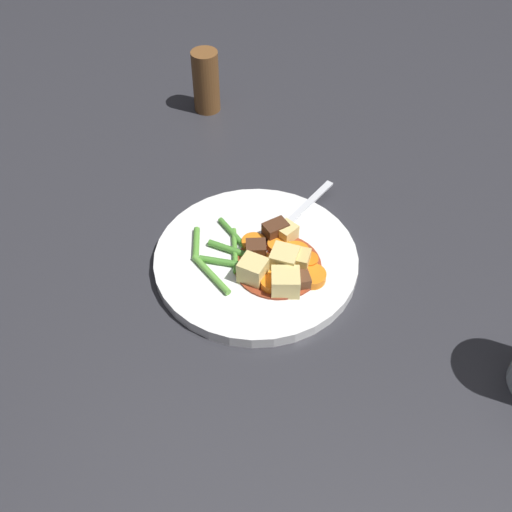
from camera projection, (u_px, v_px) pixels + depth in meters
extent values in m
plane|color=#2D2D33|center=(256.00, 264.00, 0.81)|extent=(3.00, 3.00, 0.00)
cylinder|color=white|center=(256.00, 260.00, 0.81)|extent=(0.26, 0.26, 0.02)
cylinder|color=#93381E|center=(278.00, 266.00, 0.79)|extent=(0.11, 0.11, 0.00)
cylinder|color=orange|center=(254.00, 243.00, 0.81)|extent=(0.04, 0.04, 0.01)
cylinder|color=orange|center=(264.00, 264.00, 0.78)|extent=(0.04, 0.04, 0.01)
cylinder|color=orange|center=(308.00, 261.00, 0.79)|extent=(0.03, 0.03, 0.01)
cylinder|color=orange|center=(270.00, 284.00, 0.76)|extent=(0.03, 0.03, 0.01)
cylinder|color=orange|center=(278.00, 246.00, 0.81)|extent=(0.04, 0.04, 0.01)
cylinder|color=orange|center=(296.00, 254.00, 0.80)|extent=(0.05, 0.05, 0.01)
cylinder|color=orange|center=(264.00, 273.00, 0.78)|extent=(0.04, 0.04, 0.01)
cylinder|color=orange|center=(312.00, 276.00, 0.77)|extent=(0.04, 0.04, 0.01)
cube|color=#E5CC7A|center=(285.00, 282.00, 0.75)|extent=(0.04, 0.04, 0.03)
cube|color=#E5CC7A|center=(253.00, 270.00, 0.76)|extent=(0.04, 0.04, 0.03)
cube|color=#E5CC7A|center=(286.00, 233.00, 0.81)|extent=(0.03, 0.03, 0.02)
cube|color=#E5CC7A|center=(284.00, 261.00, 0.77)|extent=(0.04, 0.03, 0.03)
cube|color=#DBBC6B|center=(298.00, 261.00, 0.78)|extent=(0.03, 0.03, 0.03)
cube|color=#56331E|center=(298.00, 279.00, 0.76)|extent=(0.04, 0.04, 0.02)
cube|color=#4C2B19|center=(276.00, 231.00, 0.82)|extent=(0.04, 0.04, 0.03)
cube|color=#4C2B19|center=(255.00, 252.00, 0.79)|extent=(0.03, 0.03, 0.02)
cylinder|color=#599E38|center=(196.00, 244.00, 0.81)|extent=(0.02, 0.05, 0.01)
cylinder|color=#4C8E33|center=(229.00, 263.00, 0.79)|extent=(0.08, 0.01, 0.01)
cylinder|color=#599E38|center=(241.00, 243.00, 0.81)|extent=(0.06, 0.05, 0.01)
cylinder|color=#4C8E33|center=(234.00, 235.00, 0.82)|extent=(0.06, 0.05, 0.01)
cylinder|color=#4C8E33|center=(228.00, 249.00, 0.80)|extent=(0.06, 0.02, 0.01)
cylinder|color=#599E38|center=(234.00, 252.00, 0.80)|extent=(0.03, 0.08, 0.01)
cylinder|color=#66AD42|center=(211.00, 274.00, 0.77)|extent=(0.06, 0.05, 0.01)
cube|color=silver|center=(308.00, 204.00, 0.87)|extent=(0.06, 0.11, 0.00)
cube|color=silver|center=(280.00, 230.00, 0.83)|extent=(0.03, 0.03, 0.00)
cylinder|color=silver|center=(261.00, 240.00, 0.82)|extent=(0.02, 0.04, 0.00)
cylinder|color=silver|center=(265.00, 242.00, 0.82)|extent=(0.02, 0.04, 0.00)
cylinder|color=silver|center=(269.00, 244.00, 0.81)|extent=(0.02, 0.04, 0.00)
cylinder|color=silver|center=(273.00, 246.00, 0.81)|extent=(0.02, 0.04, 0.00)
cylinder|color=brown|center=(206.00, 81.00, 1.02)|extent=(0.04, 0.04, 0.10)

